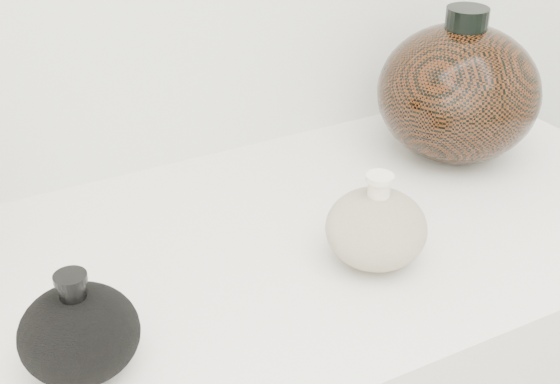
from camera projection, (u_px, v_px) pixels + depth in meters
black_gourd_vase at (79, 333)px, 0.71m from camera, size 0.14×0.14×0.11m
cream_gourd_vase at (376, 228)px, 0.87m from camera, size 0.11×0.11×0.11m
right_round_pot at (458, 92)px, 1.07m from camera, size 0.27×0.27×0.21m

